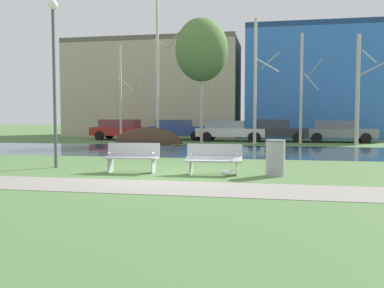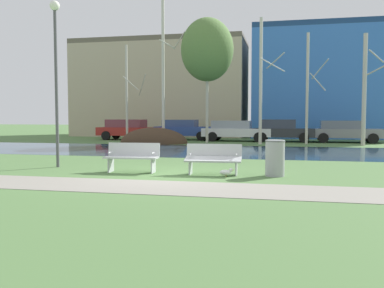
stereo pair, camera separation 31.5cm
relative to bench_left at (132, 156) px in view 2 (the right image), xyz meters
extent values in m
plane|color=#4C703D|center=(1.23, 9.44, -0.47)|extent=(120.00, 120.00, 0.00)
cube|color=gray|center=(1.23, -2.42, -0.47)|extent=(60.00, 1.93, 0.01)
cube|color=#284256|center=(1.23, 8.29, -0.47)|extent=(80.00, 7.44, 0.01)
ellipsoid|color=#423021|center=(-3.46, 13.18, -0.47)|extent=(4.30, 2.65, 1.97)
cube|color=#B2B5B7|center=(0.00, -0.09, -0.02)|extent=(1.62, 0.55, 0.05)
cube|color=#B2B5B7|center=(-0.01, 0.18, 0.20)|extent=(1.60, 0.16, 0.40)
cube|color=#B2B5B7|center=(-0.65, -0.07, -0.25)|extent=(0.06, 0.43, 0.45)
cube|color=#B2B5B7|center=(0.66, 0.00, -0.25)|extent=(0.06, 0.43, 0.45)
cylinder|color=#B2B5B7|center=(-0.65, -0.11, 0.12)|extent=(0.06, 0.28, 0.04)
cylinder|color=#B2B5B7|center=(0.66, -0.04, 0.12)|extent=(0.06, 0.28, 0.04)
cube|color=#B2B5B7|center=(2.46, -0.09, -0.02)|extent=(1.62, 0.55, 0.15)
cube|color=#B2B5B7|center=(2.44, 0.18, 0.20)|extent=(1.60, 0.16, 0.40)
cube|color=#B2B5B7|center=(1.80, -0.07, -0.25)|extent=(0.06, 0.43, 0.45)
cube|color=#B2B5B7|center=(3.11, 0.00, -0.25)|extent=(0.06, 0.43, 0.45)
cylinder|color=#B2B5B7|center=(1.80, -0.11, 0.12)|extent=(0.06, 0.28, 0.04)
cylinder|color=#B2B5B7|center=(3.11, -0.04, 0.12)|extent=(0.06, 0.28, 0.04)
cylinder|color=#999B9E|center=(4.17, 0.06, 0.03)|extent=(0.53, 0.53, 1.01)
torus|color=#5B5D5E|center=(4.17, 0.06, 0.51)|extent=(0.56, 0.56, 0.04)
ellipsoid|color=white|center=(2.85, -0.36, -0.35)|extent=(0.33, 0.15, 0.15)
sphere|color=white|center=(3.00, -0.36, -0.28)|extent=(0.10, 0.10, 0.10)
cone|color=gold|center=(3.05, -0.36, -0.28)|extent=(0.06, 0.03, 0.03)
cylinder|color=gold|center=(2.87, -0.39, -0.42)|extent=(0.01, 0.01, 0.10)
cylinder|color=gold|center=(2.87, -0.33, -0.42)|extent=(0.01, 0.01, 0.10)
cylinder|color=#4C4C51|center=(-2.85, 0.71, 2.06)|extent=(0.10, 0.10, 5.07)
sphere|color=white|center=(-2.85, 0.71, 4.75)|extent=(0.32, 0.32, 0.32)
cylinder|color=beige|center=(-5.83, 14.76, 2.73)|extent=(0.16, 0.16, 6.41)
cylinder|color=beige|center=(-4.94, 15.37, 3.31)|extent=(1.01, 1.45, 1.38)
cylinder|color=beige|center=(-5.35, 14.28, 3.37)|extent=(0.83, 0.81, 0.88)
cylinder|color=beige|center=(-3.08, 14.03, 4.25)|extent=(0.19, 0.19, 9.44)
cylinder|color=beige|center=(-2.19, 14.64, 6.05)|extent=(1.21, 1.73, 0.80)
cylinder|color=beige|center=(-2.66, 13.60, 5.67)|extent=(0.87, 0.85, 0.50)
cylinder|color=#BCB7A8|center=(-0.32, 14.43, 3.28)|extent=(0.18, 0.18, 7.51)
ellipsoid|color=#567A3D|center=(-0.32, 14.43, 5.39)|extent=(3.30, 3.30, 3.96)
cylinder|color=beige|center=(3.06, 13.66, 3.28)|extent=(0.19, 0.19, 7.50)
cylinder|color=beige|center=(3.88, 14.23, 4.55)|extent=(1.12, 1.60, 0.78)
cylinder|color=beige|center=(3.76, 12.94, 4.16)|extent=(1.42, 1.38, 0.71)
cylinder|color=#BCB7A8|center=(5.78, 14.33, 2.85)|extent=(0.17, 0.17, 6.63)
cylinder|color=#BCB7A8|center=(6.53, 14.84, 4.05)|extent=(0.91, 1.29, 1.09)
cylinder|color=#BCB7A8|center=(6.33, 13.76, 3.20)|extent=(0.99, 0.96, 0.99)
cylinder|color=#BCB7A8|center=(8.90, 13.80, 2.71)|extent=(0.24, 0.24, 6.37)
cylinder|color=#BCB7A8|center=(9.72, 14.36, 3.93)|extent=(1.16, 1.64, 0.65)
cylinder|color=#BCB7A8|center=(9.39, 13.29, 4.53)|extent=(1.00, 0.98, 0.65)
cube|color=maroon|center=(-6.29, 16.81, 0.14)|extent=(4.81, 1.86, 0.58)
cube|color=brown|center=(-6.67, 16.82, 0.71)|extent=(2.71, 1.59, 0.56)
cylinder|color=black|center=(-4.70, 17.63, -0.15)|extent=(0.65, 0.24, 0.64)
cylinder|color=black|center=(-4.75, 15.90, -0.15)|extent=(0.65, 0.24, 0.64)
cylinder|color=black|center=(-7.84, 17.72, -0.15)|extent=(0.65, 0.24, 0.64)
cylinder|color=black|center=(-7.89, 15.99, -0.15)|extent=(0.65, 0.24, 0.64)
cube|color=#2D4793|center=(-2.50, 17.58, 0.16)|extent=(4.24, 1.83, 0.63)
cube|color=#32457F|center=(-2.84, 17.59, 0.72)|extent=(2.39, 1.57, 0.49)
cylinder|color=black|center=(-1.10, 18.40, -0.15)|extent=(0.65, 0.24, 0.64)
cylinder|color=black|center=(-1.14, 16.69, -0.15)|extent=(0.65, 0.24, 0.64)
cylinder|color=black|center=(-3.86, 18.48, -0.15)|extent=(0.65, 0.24, 0.64)
cylinder|color=black|center=(-3.91, 16.77, -0.15)|extent=(0.65, 0.24, 0.64)
cube|color=silver|center=(1.35, 16.68, 0.12)|extent=(4.67, 1.88, 0.55)
cube|color=#949AAC|center=(0.98, 16.69, 0.66)|extent=(2.63, 1.61, 0.52)
cylinder|color=black|center=(2.90, 17.51, -0.15)|extent=(0.65, 0.24, 0.64)
cylinder|color=black|center=(2.85, 15.76, -0.15)|extent=(0.65, 0.24, 0.64)
cylinder|color=black|center=(-0.15, 17.60, -0.15)|extent=(0.65, 0.24, 0.64)
cylinder|color=black|center=(-0.20, 15.85, -0.15)|extent=(0.65, 0.24, 0.64)
cube|color=#282B30|center=(4.41, 16.71, 0.13)|extent=(4.08, 1.97, 0.57)
cube|color=#2F3648|center=(4.09, 16.72, 0.71)|extent=(2.30, 1.69, 0.59)
cylinder|color=black|center=(5.76, 17.60, -0.15)|extent=(0.65, 0.24, 0.64)
cylinder|color=black|center=(5.71, 15.75, -0.15)|extent=(0.65, 0.24, 0.64)
cylinder|color=black|center=(3.11, 17.68, -0.15)|extent=(0.65, 0.24, 0.64)
cylinder|color=black|center=(3.06, 15.82, -0.15)|extent=(0.65, 0.24, 0.64)
cube|color=slate|center=(8.38, 16.68, 0.13)|extent=(4.48, 2.01, 0.56)
cube|color=slate|center=(8.02, 16.69, 0.68)|extent=(2.53, 1.73, 0.53)
cylinder|color=black|center=(9.87, 17.58, -0.15)|extent=(0.65, 0.24, 0.64)
cylinder|color=black|center=(9.82, 15.69, -0.15)|extent=(0.65, 0.24, 0.64)
cylinder|color=black|center=(6.94, 17.66, -0.15)|extent=(0.65, 0.24, 0.64)
cylinder|color=black|center=(6.89, 15.77, -0.15)|extent=(0.65, 0.24, 0.64)
cube|color=#BCAD8E|center=(-6.01, 23.98, 3.40)|extent=(14.53, 6.85, 7.75)
cube|color=#675F4E|center=(-6.01, 23.98, 7.48)|extent=(14.53, 6.85, 0.40)
cube|color=#3870C6|center=(8.24, 24.02, 3.69)|extent=(12.45, 7.55, 8.32)
cube|color=navy|center=(8.24, 24.02, 8.05)|extent=(12.45, 7.55, 0.40)
camera|label=1|loc=(4.06, -11.83, 1.18)|focal=39.25mm
camera|label=2|loc=(4.37, -11.77, 1.18)|focal=39.25mm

